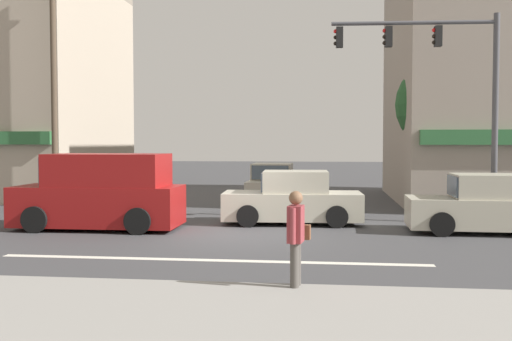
{
  "coord_description": "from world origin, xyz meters",
  "views": [
    {
      "loc": [
        2.39,
        -15.53,
        2.43
      ],
      "look_at": [
        0.28,
        2.0,
        1.6
      ],
      "focal_mm": 42.0,
      "sensor_mm": 36.0,
      "label": 1
    }
  ],
  "objects": [
    {
      "name": "ground_plane",
      "position": [
        0.0,
        0.0,
        0.0
      ],
      "size": [
        120.0,
        120.0,
        0.0
      ],
      "primitive_type": "plane",
      "color": "#3D3D3F"
    },
    {
      "name": "lane_marking_stripe",
      "position": [
        0.0,
        -3.5,
        0.0
      ],
      "size": [
        9.0,
        0.24,
        0.01
      ],
      "primitive_type": "cube",
      "color": "silver",
      "rests_on": "ground"
    },
    {
      "name": "sidewalk_curb",
      "position": [
        0.0,
        -8.5,
        0.08
      ],
      "size": [
        40.0,
        5.0,
        0.16
      ],
      "primitive_type": "cube",
      "color": "gray",
      "rests_on": "ground"
    },
    {
      "name": "street_tree",
      "position": [
        6.55,
        7.17,
        3.8
      ],
      "size": [
        3.4,
        3.4,
        5.51
      ],
      "color": "#4C3823",
      "rests_on": "ground"
    },
    {
      "name": "utility_pole_near_left",
      "position": [
        -7.75,
        5.78,
        4.63
      ],
      "size": [
        1.4,
        0.22,
        8.96
      ],
      "color": "brown",
      "rests_on": "ground"
    },
    {
      "name": "traffic_light_mast",
      "position": [
        5.96,
        2.74,
        4.3
      ],
      "size": [
        4.89,
        0.46,
        6.2
      ],
      "color": "#47474C",
      "rests_on": "ground"
    },
    {
      "name": "sedan_crossing_center",
      "position": [
        0.16,
        8.43,
        0.71
      ],
      "size": [
        1.89,
        4.1,
        1.58
      ],
      "color": "#B7B29E",
      "rests_on": "ground"
    },
    {
      "name": "sedan_approaching_near",
      "position": [
        6.63,
        1.07,
        0.71
      ],
      "size": [
        4.13,
        1.94,
        1.58
      ],
      "color": "#B7B29E",
      "rests_on": "ground"
    },
    {
      "name": "van_waiting_far",
      "position": [
        -3.91,
        0.55,
        1.01
      ],
      "size": [
        4.61,
        2.06,
        2.11
      ],
      "color": "maroon",
      "rests_on": "ground"
    },
    {
      "name": "sedan_crossing_rightbound",
      "position": [
        1.36,
        2.29,
        0.71
      ],
      "size": [
        4.19,
        2.05,
        1.58
      ],
      "color": "#B7B29E",
      "rests_on": "ground"
    },
    {
      "name": "pedestrian_foreground_with_bag",
      "position": [
        1.9,
        -6.14,
        0.95
      ],
      "size": [
        0.36,
        0.67,
        1.67
      ],
      "color": "#4C4742",
      "rests_on": "ground"
    }
  ]
}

